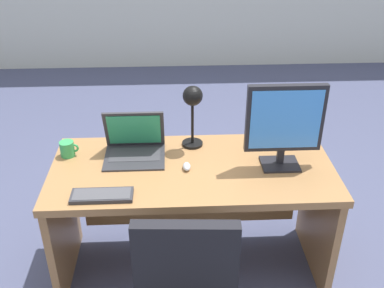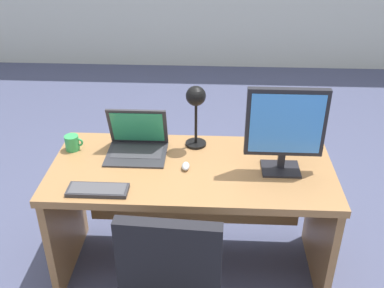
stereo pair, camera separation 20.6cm
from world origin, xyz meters
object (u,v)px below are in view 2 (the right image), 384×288
Objects in this scene: mouse at (186,166)px; coffee_mug at (72,143)px; desk at (192,193)px; keyboard at (98,190)px; laptop at (137,138)px; desk_lamp at (196,104)px; monitor at (285,126)px.

coffee_mug reaches higher than mouse.
coffee_mug is (-0.68, 0.10, 0.25)m from desk.
coffee_mug is (-0.23, 0.40, 0.03)m from keyboard.
laptop is (-0.31, 0.11, 0.28)m from desk.
keyboard reaches higher than desk.
desk is 0.44m from laptop.
laptop reaches higher than desk.
desk_lamp reaches higher than keyboard.
desk is at bearing 64.82° from mouse.
monitor is (0.47, -0.05, 0.47)m from desk.
desk_lamp is at bearing 79.51° from mouse.
coffee_mug is at bearing 172.36° from monitor.
monitor is at bearing -25.50° from desk_lamp.
keyboard is at bearing -146.79° from desk.
mouse is (-0.03, -0.07, 0.22)m from desk.
mouse is 0.19× the size of desk_lamp.
laptop reaches higher than coffee_mug.
coffee_mug is (-1.16, 0.16, -0.22)m from monitor.
keyboard is at bearing -59.47° from coffee_mug.
coffee_mug is at bearing -174.75° from desk_lamp.
desk_lamp is (0.01, 0.17, 0.48)m from desk.
desk is at bearing 33.21° from keyboard.
mouse is (-0.50, -0.01, -0.25)m from monitor.
keyboard is 4.10× the size of mouse.
desk is 20.75× the size of mouse.
coffee_mug is (-0.70, -0.06, -0.23)m from desk_lamp.
desk_lamp is 3.63× the size of coffee_mug.
laptop is at bearing 160.14° from desk.
desk_lamp is at bearing 85.84° from desk.
coffee_mug reaches higher than desk.
monitor is 0.56m from mouse.
monitor reaches higher than mouse.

